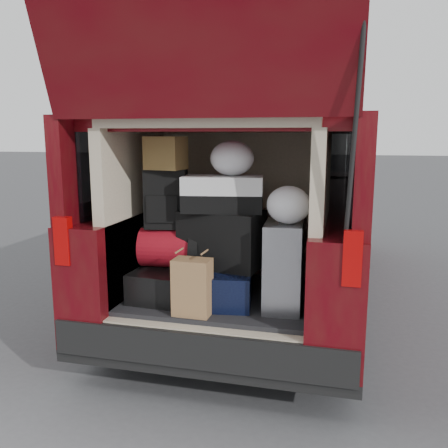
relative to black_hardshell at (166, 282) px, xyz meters
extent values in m
plane|color=#3C3C3F|center=(0.37, -0.12, -0.65)|extent=(80.00, 80.00, 0.00)
cylinder|color=black|center=(-0.45, 0.28, -0.33)|extent=(0.24, 0.64, 0.64)
cylinder|color=black|center=(1.19, 0.28, -0.33)|extent=(0.24, 0.64, 0.64)
cylinder|color=black|center=(-0.45, 3.58, -0.33)|extent=(0.24, 0.64, 0.64)
cylinder|color=black|center=(1.19, 3.58, -0.33)|extent=(0.24, 0.64, 0.64)
cube|color=black|center=(0.37, 1.95, -0.39)|extent=(1.90, 4.85, 0.08)
cube|color=#50020B|center=(-0.41, 1.95, 0.05)|extent=(0.33, 4.85, 0.80)
cube|color=#50020B|center=(1.16, 1.95, 0.05)|extent=(0.33, 4.85, 0.80)
cube|color=#50020B|center=(0.37, 1.95, 1.08)|extent=(1.82, 4.46, 0.10)
cube|color=black|center=(-0.51, 1.85, 0.79)|extent=(0.12, 4.25, 0.68)
cube|color=black|center=(1.25, 1.85, 0.79)|extent=(0.12, 4.25, 0.68)
cube|color=black|center=(0.37, -0.41, -0.25)|extent=(1.86, 0.16, 0.22)
cube|color=#990505|center=(-0.49, -0.45, 0.37)|extent=(0.10, 0.06, 0.30)
cube|color=#990505|center=(1.23, -0.45, 0.37)|extent=(0.10, 0.06, 0.30)
cube|color=black|center=(0.37, 0.15, -0.13)|extent=(1.24, 1.05, 0.06)
cube|color=#C4B597|center=(-0.29, 0.15, 0.47)|extent=(0.08, 1.05, 1.15)
cube|color=#C4B597|center=(1.03, 0.15, 0.47)|extent=(0.08, 1.05, 1.15)
cube|color=#C4B597|center=(0.37, 0.71, 0.47)|extent=(1.34, 0.06, 1.15)
cube|color=#C4B597|center=(0.37, 0.15, 1.08)|extent=(1.34, 1.05, 0.06)
cube|color=#50020B|center=(0.37, -0.58, 1.61)|extent=(1.75, 0.38, 1.02)
cylinder|color=black|center=(1.21, -0.52, 1.00)|extent=(0.02, 0.90, 0.76)
cube|color=black|center=(0.37, 0.15, -0.38)|extent=(1.24, 1.05, 0.55)
cube|color=black|center=(0.00, 0.00, 0.00)|extent=(0.40, 0.54, 0.21)
cube|color=black|center=(0.39, 0.01, 0.01)|extent=(0.49, 0.57, 0.23)
cube|color=silver|center=(0.82, -0.02, 0.18)|extent=(0.26, 0.39, 0.57)
cube|color=olive|center=(0.28, -0.28, 0.08)|extent=(0.24, 0.15, 0.36)
cube|color=maroon|center=(0.03, 0.05, 0.24)|extent=(0.45, 0.32, 0.28)
cube|color=black|center=(0.39, 0.07, 0.32)|extent=(0.58, 0.40, 0.39)
cube|color=black|center=(0.00, 0.05, 0.58)|extent=(0.31, 0.22, 0.40)
cube|color=silver|center=(0.40, 0.05, 0.63)|extent=(0.56, 0.35, 0.24)
cube|color=brown|center=(0.01, 0.02, 0.89)|extent=(0.26, 0.23, 0.22)
ellipsoid|color=white|center=(0.45, 0.07, 0.86)|extent=(0.32, 0.30, 0.23)
ellipsoid|color=white|center=(0.84, -0.06, 0.58)|extent=(0.32, 0.30, 0.24)
camera|label=1|loc=(1.16, -2.97, 1.01)|focal=38.00mm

